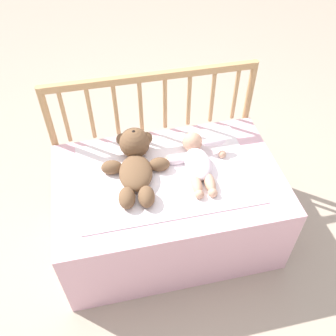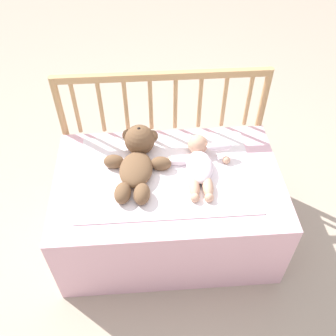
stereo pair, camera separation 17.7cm
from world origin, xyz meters
The scene contains 6 objects.
ground_plane centered at (0.00, 0.00, 0.00)m, with size 12.00×12.00×0.00m, color tan.
crib_mattress centered at (0.00, 0.00, 0.23)m, with size 1.11×0.71×0.46m.
crib_rail centered at (0.00, 0.38, 0.57)m, with size 1.11×0.04×0.81m.
blanket centered at (-0.01, 0.03, 0.46)m, with size 0.85×0.56×0.01m.
teddy_bear centered at (-0.14, 0.09, 0.52)m, with size 0.34×0.46×0.16m.
baby centered at (0.16, 0.05, 0.50)m, with size 0.33×0.40×0.10m.
Camera 1 is at (-0.26, -1.19, 1.80)m, focal length 40.00 mm.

